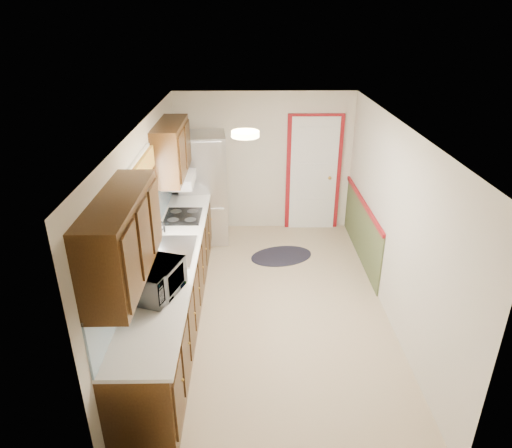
{
  "coord_description": "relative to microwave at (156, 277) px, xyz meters",
  "views": [
    {
      "loc": [
        -0.26,
        -5.02,
        3.54
      ],
      "look_at": [
        -0.18,
        0.12,
        1.15
      ],
      "focal_mm": 32.0,
      "sensor_mm": 36.0,
      "label": 1
    }
  ],
  "objects": [
    {
      "name": "cooktop",
      "position": [
        0.01,
        1.93,
        -0.19
      ],
      "size": [
        0.5,
        0.59,
        0.02
      ],
      "primitive_type": "cube",
      "color": "black",
      "rests_on": "kitchen_run"
    },
    {
      "name": "microwave",
      "position": [
        0.0,
        0.0,
        0.0
      ],
      "size": [
        0.49,
        0.66,
        0.4
      ],
      "primitive_type": "imported",
      "rotation": [
        0.0,
        0.0,
        1.25
      ],
      "color": "white",
      "rests_on": "kitchen_run"
    },
    {
      "name": "ceiling_fixture",
      "position": [
        0.9,
        0.9,
        1.22
      ],
      "size": [
        0.3,
        0.3,
        0.06
      ],
      "primitive_type": "cylinder",
      "color": "#FFD88C",
      "rests_on": "room_shell"
    },
    {
      "name": "room_shell",
      "position": [
        1.2,
        1.1,
        0.06
      ],
      "size": [
        3.2,
        5.2,
        2.52
      ],
      "color": "tan",
      "rests_on": "ground"
    },
    {
      "name": "back_wall_trim",
      "position": [
        2.19,
        3.31,
        -0.25
      ],
      "size": [
        1.12,
        2.3,
        2.08
      ],
      "color": "maroon",
      "rests_on": "ground"
    },
    {
      "name": "kitchen_run",
      "position": [
        -0.04,
        0.81,
        -0.33
      ],
      "size": [
        0.63,
        4.0,
        2.2
      ],
      "color": "#371F0C",
      "rests_on": "ground"
    },
    {
      "name": "refrigerator",
      "position": [
        0.18,
        3.15,
        -0.23
      ],
      "size": [
        0.82,
        0.79,
        1.81
      ],
      "rotation": [
        0.0,
        0.0,
        0.1
      ],
      "color": "#B7B7BC",
      "rests_on": "ground"
    },
    {
      "name": "rug",
      "position": [
        1.45,
        2.46,
        -1.13
      ],
      "size": [
        1.13,
        0.9,
        0.01
      ],
      "primitive_type": "ellipsoid",
      "rotation": [
        0.0,
        0.0,
        0.29
      ],
      "color": "black",
      "rests_on": "ground"
    }
  ]
}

